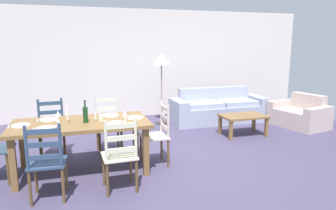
# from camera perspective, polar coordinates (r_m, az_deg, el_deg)

# --- Properties ---
(ground_plane) EXTENTS (9.60, 9.60, 0.02)m
(ground_plane) POSITION_cam_1_polar(r_m,az_deg,el_deg) (5.04, -0.36, -10.25)
(ground_plane) COLOR #423B57
(wall_far) EXTENTS (9.60, 0.16, 2.70)m
(wall_far) POSITION_cam_1_polar(r_m,az_deg,el_deg) (7.93, -7.26, 7.59)
(wall_far) COLOR beige
(wall_far) RESTS_ON ground_plane
(dining_table) EXTENTS (1.90, 0.96, 0.75)m
(dining_table) POSITION_cam_1_polar(r_m,az_deg,el_deg) (4.56, -15.76, -4.09)
(dining_table) COLOR brown
(dining_table) RESTS_ON ground_plane
(dining_chair_near_left) EXTENTS (0.45, 0.43, 0.96)m
(dining_chair_near_left) POSITION_cam_1_polar(r_m,az_deg,el_deg) (3.92, -21.57, -9.82)
(dining_chair_near_left) COLOR navy
(dining_chair_near_left) RESTS_ON ground_plane
(dining_chair_near_right) EXTENTS (0.43, 0.41, 0.96)m
(dining_chair_near_right) POSITION_cam_1_polar(r_m,az_deg,el_deg) (3.92, -8.90, -9.13)
(dining_chair_near_right) COLOR beige
(dining_chair_near_right) RESTS_ON ground_plane
(dining_chair_far_left) EXTENTS (0.44, 0.42, 0.96)m
(dining_chair_far_left) POSITION_cam_1_polar(r_m,az_deg,el_deg) (5.37, -20.77, -4.15)
(dining_chair_far_left) COLOR #2B435A
(dining_chair_far_left) RESTS_ON ground_plane
(dining_chair_far_right) EXTENTS (0.44, 0.42, 0.96)m
(dining_chair_far_right) POSITION_cam_1_polar(r_m,az_deg,el_deg) (5.39, -10.99, -3.58)
(dining_chair_far_right) COLOR beige
(dining_chair_far_right) RESTS_ON ground_plane
(dining_chair_head_east) EXTENTS (0.40, 0.42, 0.96)m
(dining_chair_head_east) POSITION_cam_1_polar(r_m,az_deg,el_deg) (4.74, -1.97, -5.43)
(dining_chair_head_east) COLOR beige
(dining_chair_head_east) RESTS_ON ground_plane
(dinner_plate_near_left) EXTENTS (0.24, 0.24, 0.02)m
(dinner_plate_near_left) POSITION_cam_1_polar(r_m,az_deg,el_deg) (4.31, -21.74, -4.03)
(dinner_plate_near_left) COLOR white
(dinner_plate_near_left) RESTS_ON dining_table
(fork_near_left) EXTENTS (0.03, 0.17, 0.01)m
(fork_near_left) POSITION_cam_1_polar(r_m,az_deg,el_deg) (4.33, -23.72, -4.21)
(fork_near_left) COLOR silver
(fork_near_left) RESTS_ON dining_table
(dinner_plate_near_right) EXTENTS (0.24, 0.24, 0.02)m
(dinner_plate_near_right) POSITION_cam_1_polar(r_m,az_deg,el_deg) (4.32, -9.76, -3.35)
(dinner_plate_near_right) COLOR white
(dinner_plate_near_right) RESTS_ON dining_table
(fork_near_right) EXTENTS (0.03, 0.17, 0.01)m
(fork_near_right) POSITION_cam_1_polar(r_m,az_deg,el_deg) (4.31, -11.74, -3.55)
(fork_near_right) COLOR silver
(fork_near_right) RESTS_ON dining_table
(dinner_plate_far_left) EXTENTS (0.24, 0.24, 0.02)m
(dinner_plate_far_left) POSITION_cam_1_polar(r_m,az_deg,el_deg) (4.79, -21.28, -2.52)
(dinner_plate_far_left) COLOR white
(dinner_plate_far_left) RESTS_ON dining_table
(fork_far_left) EXTENTS (0.03, 0.17, 0.01)m
(fork_far_left) POSITION_cam_1_polar(r_m,az_deg,el_deg) (4.81, -23.06, -2.68)
(fork_far_left) COLOR silver
(fork_far_left) RESTS_ON dining_table
(dinner_plate_far_right) EXTENTS (0.24, 0.24, 0.02)m
(dinner_plate_far_right) POSITION_cam_1_polar(r_m,az_deg,el_deg) (4.80, -10.52, -1.91)
(dinner_plate_far_right) COLOR white
(dinner_plate_far_right) RESTS_ON dining_table
(fork_far_right) EXTENTS (0.03, 0.17, 0.01)m
(fork_far_right) POSITION_cam_1_polar(r_m,az_deg,el_deg) (4.79, -12.30, -2.09)
(fork_far_right) COLOR silver
(fork_far_right) RESTS_ON dining_table
(dinner_plate_head_west) EXTENTS (0.24, 0.24, 0.02)m
(dinner_plate_head_west) POSITION_cam_1_polar(r_m,az_deg,el_deg) (4.59, -25.61, -3.44)
(dinner_plate_head_west) COLOR white
(dinner_plate_head_west) RESTS_ON dining_table
(fork_head_west) EXTENTS (0.03, 0.17, 0.01)m
(fork_head_west) POSITION_cam_1_polar(r_m,az_deg,el_deg) (4.62, -27.44, -3.60)
(fork_head_west) COLOR silver
(fork_head_west) RESTS_ON dining_table
(dinner_plate_head_east) EXTENTS (0.24, 0.24, 0.02)m
(dinner_plate_head_east) POSITION_cam_1_polar(r_m,az_deg,el_deg) (4.61, -6.08, -2.33)
(dinner_plate_head_east) COLOR white
(dinner_plate_head_east) RESTS_ON dining_table
(fork_head_east) EXTENTS (0.03, 0.17, 0.01)m
(fork_head_east) POSITION_cam_1_polar(r_m,az_deg,el_deg) (4.58, -7.93, -2.52)
(fork_head_east) COLOR silver
(fork_head_east) RESTS_ON dining_table
(wine_bottle) EXTENTS (0.07, 0.07, 0.32)m
(wine_bottle) POSITION_cam_1_polar(r_m,az_deg,el_deg) (4.46, -15.07, -1.67)
(wine_bottle) COLOR #143819
(wine_bottle) RESTS_ON dining_table
(wine_glass_near_left) EXTENTS (0.06, 0.06, 0.16)m
(wine_glass_near_left) POSITION_cam_1_polar(r_m,az_deg,el_deg) (4.38, -20.01, -2.28)
(wine_glass_near_left) COLOR white
(wine_glass_near_left) RESTS_ON dining_table
(wine_glass_near_right) EXTENTS (0.06, 0.06, 0.16)m
(wine_glass_near_right) POSITION_cam_1_polar(r_m,az_deg,el_deg) (4.42, -8.04, -1.61)
(wine_glass_near_right) COLOR white
(wine_glass_near_right) RESTS_ON dining_table
(wine_glass_far_left) EXTENTS (0.06, 0.06, 0.16)m
(wine_glass_far_left) POSITION_cam_1_polar(r_m,az_deg,el_deg) (4.63, -19.73, -1.57)
(wine_glass_far_left) COLOR white
(wine_glass_far_left) RESTS_ON dining_table
(coffee_cup_primary) EXTENTS (0.07, 0.07, 0.09)m
(coffee_cup_primary) POSITION_cam_1_polar(r_m,az_deg,el_deg) (4.52, -12.31, -2.32)
(coffee_cup_primary) COLOR beige
(coffee_cup_primary) RESTS_ON dining_table
(candle_tall) EXTENTS (0.05, 0.05, 0.25)m
(candle_tall) POSITION_cam_1_polar(r_m,az_deg,el_deg) (4.54, -18.14, -2.24)
(candle_tall) COLOR #998C66
(candle_tall) RESTS_ON dining_table
(candle_short) EXTENTS (0.05, 0.05, 0.15)m
(candle_short) POSITION_cam_1_polar(r_m,az_deg,el_deg) (4.49, -13.28, -2.51)
(candle_short) COLOR #998C66
(candle_short) RESTS_ON dining_table
(couch) EXTENTS (2.28, 0.80, 0.80)m
(couch) POSITION_cam_1_polar(r_m,az_deg,el_deg) (7.51, 9.17, -0.81)
(couch) COLOR #949BB2
(couch) RESTS_ON ground_plane
(coffee_table) EXTENTS (0.90, 0.56, 0.42)m
(coffee_table) POSITION_cam_1_polar(r_m,az_deg,el_deg) (6.45, 13.78, -2.39)
(coffee_table) COLOR brown
(coffee_table) RESTS_ON ground_plane
(armchair_upholstered) EXTENTS (1.03, 1.31, 0.72)m
(armchair_upholstered) POSITION_cam_1_polar(r_m,az_deg,el_deg) (7.62, 23.36, -1.75)
(armchair_upholstered) COLOR #BDA79F
(armchair_upholstered) RESTS_ON ground_plane
(standing_lamp) EXTENTS (0.40, 0.40, 1.64)m
(standing_lamp) POSITION_cam_1_polar(r_m,az_deg,el_deg) (7.05, -1.21, 7.74)
(standing_lamp) COLOR #332D28
(standing_lamp) RESTS_ON ground_plane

